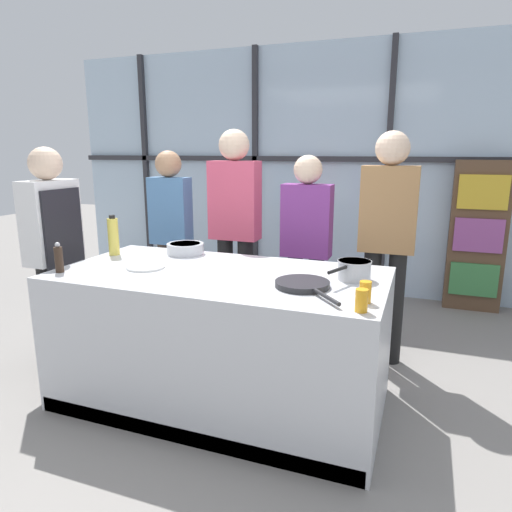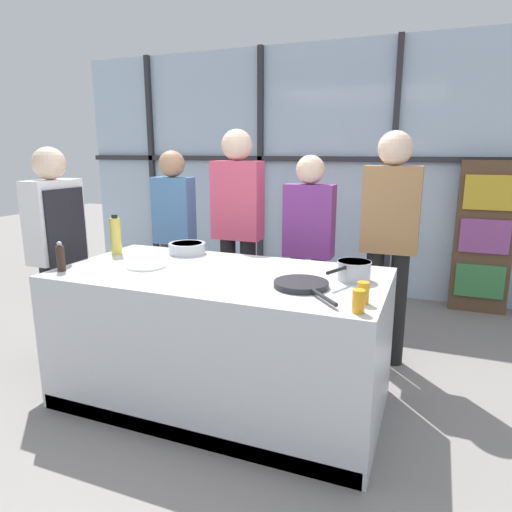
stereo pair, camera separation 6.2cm
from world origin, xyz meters
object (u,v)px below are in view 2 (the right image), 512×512
(chef, at_px, (58,246))
(spectator_center_left, at_px, (238,222))
(spectator_far_left, at_px, (174,228))
(juice_glass_near, at_px, (358,301))
(frying_pan, at_px, (302,284))
(mixing_bowl, at_px, (187,248))
(spectator_far_right, at_px, (390,233))
(spectator_center_right, at_px, (309,242))
(white_plate, at_px, (147,266))
(oil_bottle, at_px, (116,236))
(pepper_grinder, at_px, (61,258))
(saucepan, at_px, (354,270))
(juice_glass_far, at_px, (363,293))

(chef, relative_size, spectator_center_left, 0.92)
(spectator_far_left, height_order, juice_glass_near, spectator_far_left)
(frying_pan, relative_size, mixing_bowl, 1.71)
(frying_pan, bearing_deg, spectator_far_right, 72.34)
(spectator_center_left, distance_m, spectator_center_right, 0.63)
(frying_pan, xyz_separation_m, white_plate, (-1.07, 0.06, -0.01))
(spectator_center_left, distance_m, frying_pan, 1.43)
(spectator_center_left, bearing_deg, spectator_far_left, -0.00)
(frying_pan, relative_size, white_plate, 1.86)
(white_plate, bearing_deg, spectator_center_left, 79.95)
(spectator_far_left, xyz_separation_m, frying_pan, (1.50, -1.12, -0.05))
(spectator_center_left, xyz_separation_m, oil_bottle, (-0.62, -0.80, -0.02))
(pepper_grinder, bearing_deg, saucepan, 14.92)
(spectator_far_right, bearing_deg, saucepan, 82.55)
(white_plate, distance_m, mixing_bowl, 0.47)
(frying_pan, bearing_deg, juice_glass_far, -22.77)
(white_plate, xyz_separation_m, pepper_grinder, (-0.45, -0.28, 0.08))
(juice_glass_far, bearing_deg, spectator_far_right, 90.15)
(spectator_far_left, relative_size, white_plate, 6.56)
(spectator_center_right, distance_m, juice_glass_near, 1.54)
(spectator_center_right, bearing_deg, oil_bottle, 32.78)
(chef, bearing_deg, saucepan, 92.24)
(frying_pan, bearing_deg, oil_bottle, 168.15)
(frying_pan, bearing_deg, juice_glass_near, -39.00)
(spectator_center_left, bearing_deg, saucepan, 142.55)
(spectator_center_left, relative_size, saucepan, 5.10)
(spectator_center_right, relative_size, spectator_far_right, 0.90)
(frying_pan, height_order, oil_bottle, oil_bottle)
(spectator_far_left, height_order, frying_pan, spectator_far_left)
(spectator_center_left, xyz_separation_m, pepper_grinder, (-0.63, -1.33, -0.08))
(juice_glass_near, bearing_deg, spectator_center_left, 131.45)
(frying_pan, relative_size, pepper_grinder, 2.41)
(spectator_center_right, xyz_separation_m, spectator_far_right, (0.62, -0.00, 0.11))
(spectator_far_right, relative_size, juice_glass_near, 15.94)
(chef, xyz_separation_m, spectator_far_right, (2.28, 0.95, 0.09))
(spectator_center_right, xyz_separation_m, juice_glass_near, (0.62, -1.41, 0.02))
(spectator_center_left, height_order, oil_bottle, spectator_center_left)
(mixing_bowl, bearing_deg, pepper_grinder, -123.27)
(frying_pan, xyz_separation_m, pepper_grinder, (-1.52, -0.22, 0.07))
(spectator_far_left, xyz_separation_m, juice_glass_far, (1.86, -1.27, -0.02))
(spectator_center_right, xyz_separation_m, mixing_bowl, (-0.77, -0.59, 0.01))
(spectator_center_right, xyz_separation_m, saucepan, (0.51, -0.86, 0.03))
(saucepan, height_order, oil_bottle, oil_bottle)
(chef, bearing_deg, spectator_far_left, 156.23)
(juice_glass_far, bearing_deg, spectator_center_right, 116.18)
(chef, distance_m, saucepan, 2.17)
(spectator_far_left, bearing_deg, white_plate, 112.32)
(spectator_center_left, relative_size, pepper_grinder, 9.37)
(chef, bearing_deg, spectator_center_right, 119.76)
(spectator_far_left, xyz_separation_m, saucepan, (1.75, -0.86, -0.01))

